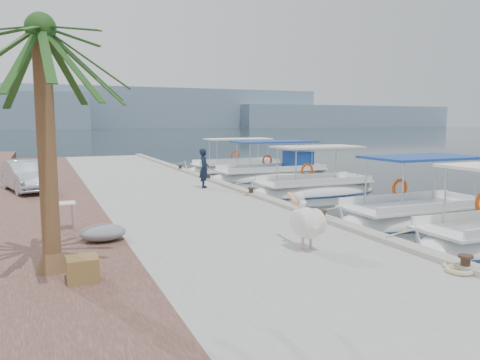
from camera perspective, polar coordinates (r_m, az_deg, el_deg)
name	(u,v)px	position (r m, az deg, el deg)	size (l,w,h in m)	color
ground	(277,215)	(17.10, 4.51, -4.24)	(400.00, 400.00, 0.00)	black
concrete_quay	(163,193)	(20.65, -9.43, -1.63)	(6.00, 40.00, 0.50)	gray
quay_curb	(222,183)	(21.42, -2.20, -0.38)	(0.44, 40.00, 0.12)	#9A9688
cobblestone_strip	(38,201)	(20.08, -23.43, -2.38)	(4.00, 40.00, 0.50)	#52312B
distant_hills	(129,111)	(219.58, -13.43, 8.14)	(330.00, 60.00, 18.00)	gray
fishing_caique_b	(415,219)	(16.85, 20.56, -4.42)	(6.22, 2.41, 2.83)	white
fishing_caique_c	(314,191)	(22.17, 8.98, -1.34)	(6.60, 2.39, 2.83)	white
fishing_caique_d	(273,176)	(27.48, 4.04, 0.51)	(7.97, 2.48, 2.83)	white
fishing_caique_e	(236,170)	(31.38, -0.49, 1.25)	(7.25, 2.00, 2.83)	white
mooring_bollards	(251,191)	(18.15, 1.36, -1.33)	(0.28, 20.28, 0.33)	black
pelican	(306,221)	(10.70, 8.10, -5.01)	(0.66, 1.61, 1.24)	tan
fisherman	(204,168)	(20.27, -4.40, 1.43)	(0.62, 0.41, 1.70)	black
date_palm	(41,30)	(9.68, -23.14, 16.44)	(4.60, 4.60, 5.49)	brown
parked_car	(27,176)	(21.25, -24.57, 0.45)	(1.33, 3.81, 1.26)	#ADBCC6
wooden_crate	(83,269)	(9.11, -18.65, -10.23)	(0.55, 0.55, 0.44)	brown
tarp_bundle	(103,232)	(11.90, -16.38, -6.16)	(1.10, 0.90, 0.40)	gray
folding_table	(65,210)	(13.35, -20.59, -3.47)	(0.55, 0.55, 0.73)	silver
rope_coil	(460,270)	(10.06, 25.23, -9.91)	(0.54, 0.54, 0.10)	#C6B284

